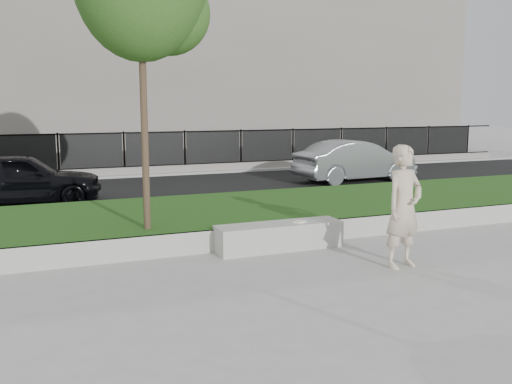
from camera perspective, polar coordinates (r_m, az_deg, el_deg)
name	(u,v)px	position (r m, az deg, el deg)	size (l,w,h in m)	color
ground	(284,262)	(9.53, 2.77, -7.01)	(90.00, 90.00, 0.00)	gray
grass_bank	(224,217)	(12.19, -3.20, -2.51)	(34.00, 4.00, 0.40)	#0E380E
grass_kerb	(259,237)	(10.40, 0.35, -4.50)	(34.00, 0.08, 0.40)	#9A9890
street	(165,190)	(17.44, -9.12, 0.25)	(34.00, 7.00, 0.04)	black
far_pavement	(137,172)	(21.80, -11.84, 2.00)	(34.00, 3.00, 0.12)	gray
iron_fence	(142,161)	(20.77, -11.37, 3.02)	(32.00, 0.30, 1.50)	slate
building_facade	(106,52)	(28.66, -14.80, 13.40)	(34.00, 10.00, 10.00)	#6A645D
stone_bench	(279,236)	(10.29, 2.33, -4.44)	(2.33, 0.58, 0.48)	#9A9890
man	(404,207)	(9.33, 14.57, -1.44)	(0.72, 0.47, 1.96)	beige
book	(299,222)	(10.32, 4.35, -3.00)	(0.21, 0.15, 0.02)	white
car_dark	(21,178)	(15.66, -22.48, 1.26)	(1.59, 3.95, 1.34)	black
car_silver	(355,161)	(19.10, 9.89, 3.08)	(1.43, 4.11, 1.35)	gray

